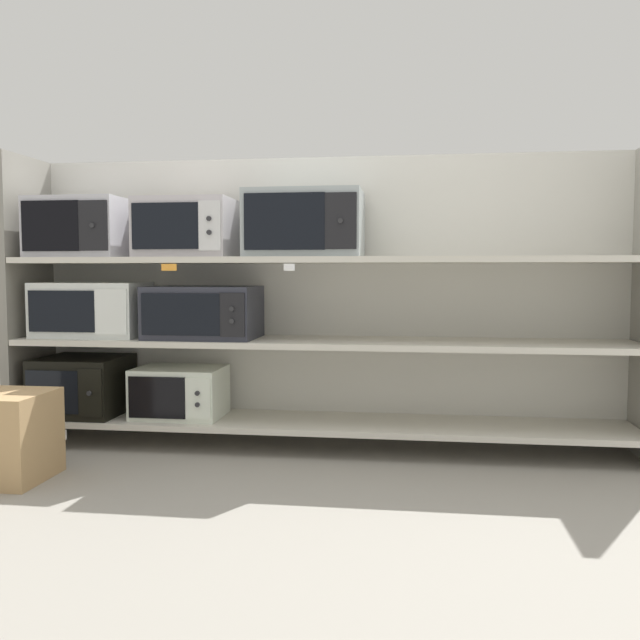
{
  "coord_description": "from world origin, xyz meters",
  "views": [
    {
      "loc": [
        0.46,
        -3.37,
        0.91
      ],
      "look_at": [
        0.0,
        0.0,
        0.66
      ],
      "focal_mm": 37.64,
      "sensor_mm": 36.0,
      "label": 1
    }
  ],
  "objects_px": {
    "microwave_0": "(83,385)",
    "microwave_3": "(204,312)",
    "microwave_1": "(180,392)",
    "microwave_2": "(92,310)",
    "microwave_6": "(305,224)",
    "shipping_carton": "(6,436)",
    "microwave_5": "(187,228)",
    "microwave_4": "(83,228)"
  },
  "relations": [
    {
      "from": "microwave_1",
      "to": "microwave_6",
      "type": "relative_size",
      "value": 0.79
    },
    {
      "from": "microwave_1",
      "to": "shipping_carton",
      "type": "bearing_deg",
      "value": -127.74
    },
    {
      "from": "microwave_4",
      "to": "microwave_5",
      "type": "xyz_separation_m",
      "value": [
        0.57,
        0.0,
        -0.0
      ]
    },
    {
      "from": "microwave_0",
      "to": "microwave_4",
      "type": "bearing_deg",
      "value": -0.84
    },
    {
      "from": "microwave_2",
      "to": "microwave_3",
      "type": "distance_m",
      "value": 0.61
    },
    {
      "from": "microwave_4",
      "to": "microwave_0",
      "type": "bearing_deg",
      "value": 179.16
    },
    {
      "from": "shipping_carton",
      "to": "microwave_3",
      "type": "bearing_deg",
      "value": 45.94
    },
    {
      "from": "microwave_0",
      "to": "microwave_6",
      "type": "relative_size",
      "value": 0.76
    },
    {
      "from": "microwave_6",
      "to": "shipping_carton",
      "type": "bearing_deg",
      "value": -150.03
    },
    {
      "from": "microwave_4",
      "to": "shipping_carton",
      "type": "height_order",
      "value": "microwave_4"
    },
    {
      "from": "shipping_carton",
      "to": "microwave_6",
      "type": "bearing_deg",
      "value": 29.97
    },
    {
      "from": "microwave_3",
      "to": "microwave_6",
      "type": "distance_m",
      "value": 0.7
    },
    {
      "from": "microwave_5",
      "to": "microwave_1",
      "type": "bearing_deg",
      "value": -179.78
    },
    {
      "from": "microwave_3",
      "to": "microwave_4",
      "type": "bearing_deg",
      "value": -179.99
    },
    {
      "from": "microwave_4",
      "to": "microwave_6",
      "type": "xyz_separation_m",
      "value": [
        1.19,
        -0.0,
        0.01
      ]
    },
    {
      "from": "microwave_1",
      "to": "microwave_6",
      "type": "xyz_separation_m",
      "value": [
        0.67,
        0.0,
        0.87
      ]
    },
    {
      "from": "microwave_0",
      "to": "microwave_5",
      "type": "relative_size",
      "value": 0.91
    },
    {
      "from": "microwave_6",
      "to": "microwave_3",
      "type": "bearing_deg",
      "value": 179.99
    },
    {
      "from": "microwave_0",
      "to": "shipping_carton",
      "type": "xyz_separation_m",
      "value": [
        0.0,
        -0.7,
        -0.11
      ]
    },
    {
      "from": "microwave_2",
      "to": "microwave_5",
      "type": "xyz_separation_m",
      "value": [
        0.53,
        -0.0,
        0.43
      ]
    },
    {
      "from": "microwave_2",
      "to": "microwave_5",
      "type": "bearing_deg",
      "value": -0.02
    },
    {
      "from": "microwave_1",
      "to": "microwave_5",
      "type": "distance_m",
      "value": 0.86
    },
    {
      "from": "microwave_0",
      "to": "microwave_2",
      "type": "bearing_deg",
      "value": -0.04
    },
    {
      "from": "microwave_1",
      "to": "shipping_carton",
      "type": "xyz_separation_m",
      "value": [
        -0.54,
        -0.7,
        -0.08
      ]
    },
    {
      "from": "microwave_1",
      "to": "microwave_2",
      "type": "bearing_deg",
      "value": 179.96
    },
    {
      "from": "microwave_1",
      "to": "microwave_2",
      "type": "distance_m",
      "value": 0.65
    },
    {
      "from": "microwave_0",
      "to": "microwave_3",
      "type": "relative_size",
      "value": 0.79
    },
    {
      "from": "shipping_carton",
      "to": "microwave_4",
      "type": "bearing_deg",
      "value": 88.15
    },
    {
      "from": "microwave_3",
      "to": "microwave_4",
      "type": "relative_size",
      "value": 1.16
    },
    {
      "from": "microwave_2",
      "to": "microwave_6",
      "type": "relative_size",
      "value": 0.97
    },
    {
      "from": "microwave_3",
      "to": "shipping_carton",
      "type": "height_order",
      "value": "microwave_3"
    },
    {
      "from": "microwave_1",
      "to": "microwave_2",
      "type": "relative_size",
      "value": 0.81
    },
    {
      "from": "shipping_carton",
      "to": "microwave_1",
      "type": "bearing_deg",
      "value": 52.26
    },
    {
      "from": "microwave_2",
      "to": "microwave_5",
      "type": "distance_m",
      "value": 0.68
    },
    {
      "from": "microwave_1",
      "to": "microwave_5",
      "type": "xyz_separation_m",
      "value": [
        0.05,
        0.0,
        0.86
      ]
    },
    {
      "from": "microwave_0",
      "to": "microwave_5",
      "type": "distance_m",
      "value": 1.03
    },
    {
      "from": "microwave_0",
      "to": "microwave_2",
      "type": "relative_size",
      "value": 0.78
    },
    {
      "from": "microwave_4",
      "to": "shipping_carton",
      "type": "bearing_deg",
      "value": -91.85
    },
    {
      "from": "microwave_0",
      "to": "microwave_1",
      "type": "bearing_deg",
      "value": -0.04
    },
    {
      "from": "microwave_2",
      "to": "microwave_0",
      "type": "bearing_deg",
      "value": 179.96
    },
    {
      "from": "microwave_4",
      "to": "microwave_3",
      "type": "bearing_deg",
      "value": 0.01
    },
    {
      "from": "microwave_0",
      "to": "microwave_5",
      "type": "xyz_separation_m",
      "value": [
        0.59,
        -0.0,
        0.84
      ]
    }
  ]
}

